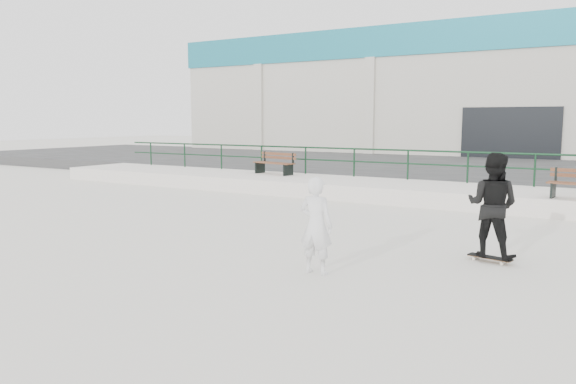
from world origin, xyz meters
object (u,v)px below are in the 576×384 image
Objects in this scene: skateboard at (490,258)px; standing_skater at (492,205)px; bench_left at (275,163)px; seated_skater at (316,226)px.

standing_skater is at bearing 103.02° from skateboard.
seated_skater is at bearing -42.29° from bench_left.
skateboard is 0.43× the size of standing_skater.
standing_skater reaches higher than bench_left.
skateboard is at bearing -134.81° from seated_skater.
bench_left is 11.93m from skateboard.
skateboard is at bearing -26.57° from bench_left.
standing_skater is 1.15× the size of seated_skater.
bench_left is 2.30× the size of skateboard.
standing_skater is at bearing -26.57° from bench_left.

